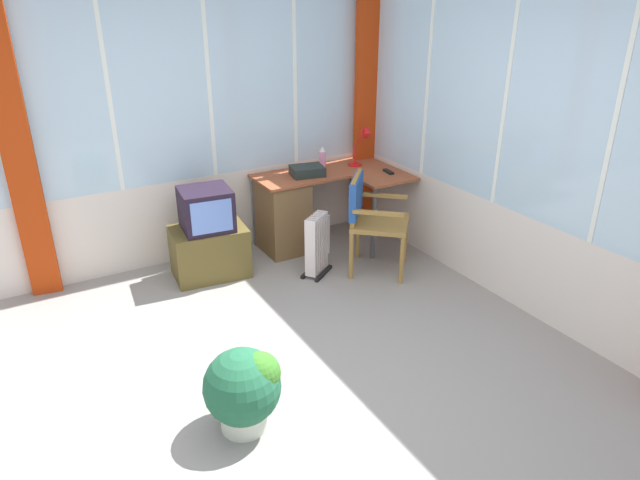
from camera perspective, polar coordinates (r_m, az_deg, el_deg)
ground at (r=3.80m, az=-3.15°, el=-15.51°), size 5.21×5.52×0.06m
north_window_panel at (r=5.18m, az=-15.38°, el=12.15°), size 4.21×0.07×2.77m
east_window_panel at (r=4.42m, az=22.17°, el=9.26°), size 0.07×4.52×2.77m
curtain_north_left at (r=4.96m, az=-28.11°, el=9.06°), size 0.24×0.10×2.67m
curtain_corner at (r=5.90m, az=4.58°, el=13.81°), size 0.23×0.08×2.67m
desk at (r=5.52m, az=-2.93°, el=2.98°), size 1.36×0.90×0.73m
desk_lamp at (r=5.71m, az=4.47°, el=9.85°), size 0.22×0.19×0.39m
tv_remote at (r=5.57m, az=6.80°, el=6.76°), size 0.06×0.15×0.02m
spray_bottle at (r=5.67m, az=0.24°, el=8.23°), size 0.06×0.06×0.22m
paper_tray at (r=5.44m, az=-1.28°, el=6.89°), size 0.34×0.28×0.09m
wooden_armchair at (r=5.06m, az=4.70°, el=2.93°), size 0.68×0.68×0.88m
tv_on_stand at (r=5.11m, az=-11.01°, el=0.20°), size 0.68×0.51×0.81m
space_heater at (r=5.08m, az=-0.21°, el=-0.37°), size 0.36×0.32×0.56m
potted_plant at (r=3.41m, az=-7.51°, el=-14.31°), size 0.45×0.45×0.52m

